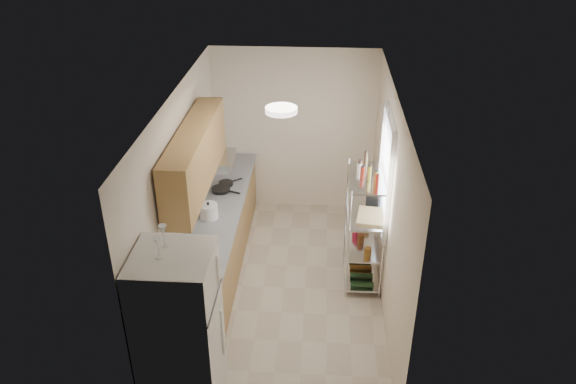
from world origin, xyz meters
name	(u,v)px	position (x,y,z in m)	size (l,w,h in m)	color
room	(284,201)	(0.00, 0.00, 1.30)	(2.52, 4.42, 2.62)	#BDB09A
counter_run	(219,238)	(-0.92, 0.44, 0.45)	(0.63, 3.51, 0.90)	#A07A44
upper_cabinets	(195,157)	(-1.05, 0.10, 1.81)	(0.33, 2.20, 0.72)	#A07A44
range_hood	(214,160)	(-1.00, 0.90, 1.39)	(0.50, 0.60, 0.12)	#B7BABC
window	(386,173)	(1.23, 0.35, 1.55)	(0.06, 1.00, 1.46)	white
bakers_rack	(365,206)	(1.00, 0.30, 1.11)	(0.45, 0.90, 1.73)	silver
ceiling_dome	(281,110)	(0.00, -0.30, 2.57)	(0.34, 0.34, 0.06)	white
refrigerator	(179,332)	(-0.87, -1.85, 0.88)	(0.73, 0.73, 1.76)	silver
wine_glass_a	(163,236)	(-0.96, -1.70, 1.87)	(0.08, 0.08, 0.22)	silver
wine_glass_b	(158,247)	(-0.96, -1.88, 1.87)	(0.07, 0.07, 0.21)	silver
rice_cooker	(209,211)	(-0.97, 0.22, 1.00)	(0.24, 0.24, 0.19)	white
frying_pan_large	(221,189)	(-0.95, 0.94, 0.92)	(0.26, 0.26, 0.05)	black
frying_pan_small	(226,183)	(-0.91, 1.13, 0.92)	(0.21, 0.21, 0.04)	black
cutting_board	(371,216)	(1.08, 0.18, 1.03)	(0.34, 0.44, 0.03)	tan
espresso_machine	(374,191)	(1.13, 0.60, 1.15)	(0.16, 0.24, 0.28)	black
storage_bag	(358,230)	(0.94, 0.47, 0.64)	(0.09, 0.13, 0.15)	maroon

